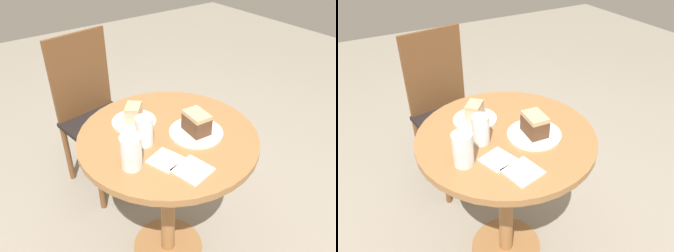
# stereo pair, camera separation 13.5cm
# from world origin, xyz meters

# --- Properties ---
(ground_plane) EXTENTS (8.00, 8.00, 0.00)m
(ground_plane) POSITION_xyz_m (0.00, 0.00, 0.00)
(ground_plane) COLOR gray
(table) EXTENTS (0.76, 0.76, 0.77)m
(table) POSITION_xyz_m (0.00, 0.00, 0.59)
(table) COLOR #9E6B3D
(table) RESTS_ON ground_plane
(chair) EXTENTS (0.47, 0.47, 0.98)m
(chair) POSITION_xyz_m (-0.00, 0.77, 0.50)
(chair) COLOR brown
(chair) RESTS_ON ground_plane
(plate_near) EXTENTS (0.23, 0.23, 0.01)m
(plate_near) POSITION_xyz_m (0.10, -0.07, 0.78)
(plate_near) COLOR silver
(plate_near) RESTS_ON table
(plate_far) EXTENTS (0.20, 0.20, 0.01)m
(plate_far) POSITION_xyz_m (-0.07, 0.16, 0.78)
(plate_far) COLOR silver
(plate_far) RESTS_ON table
(cake_slice_near) EXTENTS (0.09, 0.12, 0.09)m
(cake_slice_near) POSITION_xyz_m (0.10, -0.07, 0.83)
(cake_slice_near) COLOR brown
(cake_slice_near) RESTS_ON plate_near
(cake_slice_far) EXTENTS (0.11, 0.11, 0.08)m
(cake_slice_far) POSITION_xyz_m (-0.07, 0.16, 0.82)
(cake_slice_far) COLOR beige
(cake_slice_far) RESTS_ON plate_far
(glass_lemonade) EXTENTS (0.08, 0.08, 0.13)m
(glass_lemonade) POSITION_xyz_m (-0.23, -0.09, 0.83)
(glass_lemonade) COLOR silver
(glass_lemonade) RESTS_ON table
(glass_water) EXTENTS (0.07, 0.07, 0.12)m
(glass_water) POSITION_xyz_m (-0.12, 0.00, 0.83)
(glass_water) COLOR silver
(glass_water) RESTS_ON table
(napkin_stack) EXTENTS (0.14, 0.14, 0.01)m
(napkin_stack) POSITION_xyz_m (-0.06, -0.24, 0.78)
(napkin_stack) COLOR silver
(napkin_stack) RESTS_ON table
(napkin_side) EXTENTS (0.14, 0.14, 0.01)m
(napkin_side) POSITION_xyz_m (-0.11, -0.14, 0.78)
(napkin_side) COLOR silver
(napkin_side) RESTS_ON table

